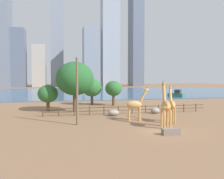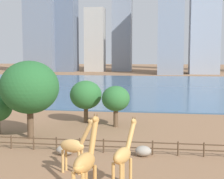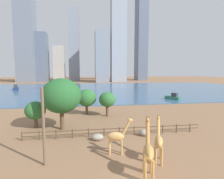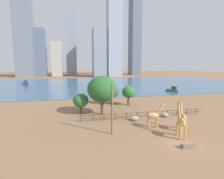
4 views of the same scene
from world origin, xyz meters
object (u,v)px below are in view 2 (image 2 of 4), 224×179
object	(u,v)px
giraffe_tall	(74,146)
giraffe_companion	(123,155)
tree_left_large	(86,95)
tree_right_tall	(116,99)
boulder_near_fence	(65,150)
boulder_by_pole	(143,151)
boat_sailboat	(13,80)
giraffe_young	(86,162)
tree_center_broad	(30,87)

from	to	relation	value
giraffe_tall	giraffe_companion	world-z (taller)	giraffe_companion
giraffe_companion	tree_left_large	world-z (taller)	tree_left_large
giraffe_companion	tree_right_tall	bearing A→B (deg)	29.49
boulder_near_fence	tree_left_large	xyz separation A→B (m)	(-1.40, 14.63, 3.21)
boulder_by_pole	tree_right_tall	world-z (taller)	tree_right_tall
boat_sailboat	tree_left_large	bearing A→B (deg)	-163.86
giraffe_tall	boulder_by_pole	xyz separation A→B (m)	(4.96, 5.02, -1.62)
boulder_by_pole	giraffe_young	bearing A→B (deg)	-107.16
boulder_by_pole	tree_right_tall	distance (m)	12.93
giraffe_companion	tree_center_broad	xyz separation A→B (m)	(-11.38, 11.84, 3.30)
boulder_by_pole	tree_left_large	size ratio (longest dim) A/B	0.26
tree_right_tall	tree_left_large	bearing A→B (deg)	154.21
boulder_by_pole	tree_left_large	bearing A→B (deg)	120.91
giraffe_tall	giraffe_companion	distance (m)	4.56
giraffe_young	boulder_near_fence	xyz separation A→B (m)	(-3.94, 9.02, -2.00)
tree_left_large	boulder_by_pole	bearing A→B (deg)	-59.09
giraffe_tall	boat_sailboat	world-z (taller)	boat_sailboat
tree_left_large	giraffe_tall	bearing A→B (deg)	-79.88
giraffe_companion	boat_sailboat	world-z (taller)	boat_sailboat
tree_left_large	giraffe_companion	bearing A→B (deg)	-70.69
boulder_by_pole	boat_sailboat	bearing A→B (deg)	122.35
tree_right_tall	giraffe_tall	bearing A→B (deg)	-92.96
tree_right_tall	giraffe_young	bearing A→B (deg)	-87.11
giraffe_tall	boat_sailboat	xyz separation A→B (m)	(-37.89, 72.68, -0.96)
giraffe_companion	boat_sailboat	bearing A→B (deg)	49.38
giraffe_young	boat_sailboat	bearing A→B (deg)	42.25
giraffe_tall	giraffe_young	distance (m)	5.10
giraffe_young	boulder_by_pole	size ratio (longest dim) A/B	3.67
giraffe_tall	tree_center_broad	xyz separation A→B (m)	(-7.36, 9.68, 3.42)
giraffe_young	boulder_by_pole	xyz separation A→B (m)	(3.00, 9.71, -1.98)
giraffe_tall	boat_sailboat	distance (m)	81.97
boulder_by_pole	tree_left_large	world-z (taller)	tree_left_large
giraffe_young	tree_left_large	bearing A→B (deg)	27.74
tree_left_large	boat_sailboat	xyz separation A→B (m)	(-34.51, 53.73, -2.53)
boulder_near_fence	tree_right_tall	xyz separation A→B (m)	(2.86, 12.57, 3.06)
boat_sailboat	tree_center_broad	bearing A→B (deg)	-170.72
boulder_near_fence	boat_sailboat	world-z (taller)	boat_sailboat
tree_center_broad	boat_sailboat	distance (m)	70.14
giraffe_companion	boulder_near_fence	size ratio (longest dim) A/B	2.80
giraffe_tall	tree_left_large	distance (m)	19.32
giraffe_young	boulder_near_fence	distance (m)	10.05
giraffe_young	tree_center_broad	world-z (taller)	tree_center_broad
boulder_by_pole	tree_left_large	distance (m)	16.56
giraffe_young	giraffe_tall	bearing A→B (deg)	37.69
giraffe_young	tree_right_tall	world-z (taller)	giraffe_young
giraffe_tall	tree_right_tall	distance (m)	16.98
boulder_by_pole	tree_right_tall	bearing A→B (deg)	108.99
giraffe_young	tree_right_tall	bearing A→B (deg)	17.89
giraffe_young	boat_sailboat	size ratio (longest dim) A/B	0.80
boulder_near_fence	tree_center_broad	world-z (taller)	tree_center_broad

